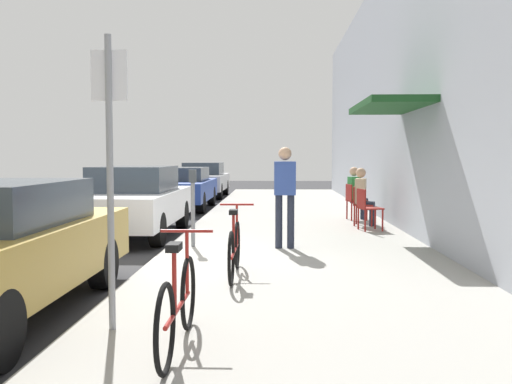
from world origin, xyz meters
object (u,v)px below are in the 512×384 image
(parked_car_2, at_px, (182,187))
(seated_patron_1, at_px, (363,194))
(street_sign, at_px, (110,159))
(bicycle_1, at_px, (234,249))
(cafe_chair_0, at_px, (367,206))
(pedestrian_standing, at_px, (285,189))
(cafe_chair_2, at_px, (354,199))
(cafe_chair_1, at_px, (360,203))
(parked_car_1, at_px, (134,200))
(parked_car_3, at_px, (203,179))
(seated_patron_2, at_px, (356,191))
(bicycle_0, at_px, (178,305))
(parking_meter, at_px, (193,202))

(parked_car_2, bearing_deg, seated_patron_1, -45.43)
(street_sign, bearing_deg, bicycle_1, 67.38)
(street_sign, height_order, cafe_chair_0, street_sign)
(parked_car_2, xyz_separation_m, street_sign, (1.50, -12.69, 0.94))
(pedestrian_standing, bearing_deg, cafe_chair_2, 67.79)
(seated_patron_1, bearing_deg, cafe_chair_1, 165.30)
(cafe_chair_0, distance_m, cafe_chair_1, 0.89)
(parked_car_1, relative_size, parked_car_3, 1.00)
(cafe_chair_2, bearing_deg, seated_patron_1, -86.83)
(cafe_chair_0, relative_size, seated_patron_1, 0.67)
(cafe_chair_0, relative_size, pedestrian_standing, 0.51)
(seated_patron_2, bearing_deg, cafe_chair_0, -91.71)
(bicycle_1, bearing_deg, street_sign, -112.62)
(pedestrian_standing, bearing_deg, parked_car_1, 144.84)
(cafe_chair_1, distance_m, seated_patron_2, 1.09)
(parked_car_1, relative_size, seated_patron_2, 3.41)
(cafe_chair_0, xyz_separation_m, seated_patron_1, (0.06, 0.87, 0.19))
(parked_car_2, height_order, bicycle_0, parked_car_2)
(parked_car_3, distance_m, seated_patron_1, 11.48)
(parking_meter, bearing_deg, street_sign, -90.62)
(parked_car_2, bearing_deg, seated_patron_2, -38.46)
(parked_car_1, bearing_deg, street_sign, -77.35)
(parking_meter, distance_m, pedestrian_standing, 1.59)
(parking_meter, relative_size, cafe_chair_0, 1.52)
(bicycle_1, height_order, seated_patron_1, seated_patron_1)
(parking_meter, bearing_deg, cafe_chair_0, 33.86)
(parked_car_2, distance_m, pedestrian_standing, 8.79)
(bicycle_0, bearing_deg, cafe_chair_2, 73.85)
(parked_car_1, height_order, bicycle_1, parked_car_1)
(parked_car_1, distance_m, bicycle_1, 5.08)
(parking_meter, height_order, cafe_chair_0, parking_meter)
(cafe_chair_1, height_order, cafe_chair_2, same)
(parked_car_2, distance_m, bicycle_0, 13.38)
(parked_car_3, distance_m, cafe_chair_1, 11.44)
(parked_car_1, height_order, seated_patron_2, parked_car_1)
(pedestrian_standing, bearing_deg, seated_patron_2, 67.17)
(parked_car_1, xyz_separation_m, cafe_chair_1, (4.87, 1.03, -0.12))
(cafe_chair_0, bearing_deg, pedestrian_standing, -126.85)
(cafe_chair_1, relative_size, seated_patron_1, 0.67)
(parked_car_1, bearing_deg, seated_patron_2, 23.09)
(cafe_chair_1, distance_m, pedestrian_standing, 3.70)
(seated_patron_2, bearing_deg, parked_car_2, 141.54)
(street_sign, distance_m, bicycle_0, 1.43)
(cafe_chair_2, height_order, pedestrian_standing, pedestrian_standing)
(parked_car_2, xyz_separation_m, parking_meter, (1.55, -8.09, 0.19))
(parked_car_2, distance_m, street_sign, 12.82)
(parked_car_2, distance_m, parking_meter, 8.24)
(cafe_chair_0, relative_size, seated_patron_2, 0.67)
(parked_car_3, height_order, parking_meter, parking_meter)
(parked_car_3, xyz_separation_m, cafe_chair_1, (4.87, -10.36, -0.11))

